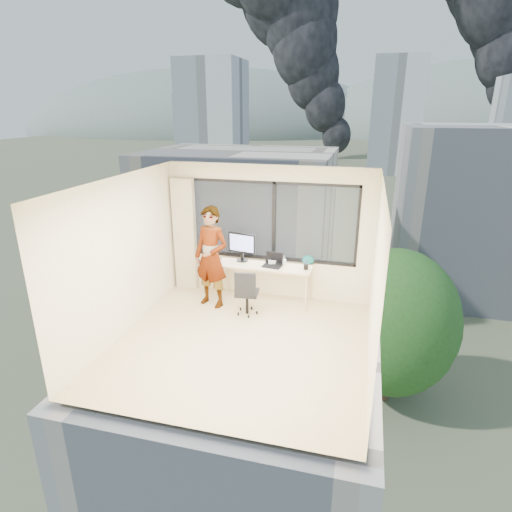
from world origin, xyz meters
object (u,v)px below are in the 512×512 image
(handbag, at_px, (308,260))
(desk, at_px, (265,283))
(game_console, at_px, (277,260))
(laptop, at_px, (272,261))
(monitor, at_px, (242,247))
(chair, at_px, (247,291))
(person, at_px, (211,257))

(handbag, bearing_deg, desk, 176.91)
(game_console, xyz_separation_m, laptop, (-0.03, -0.24, 0.07))
(game_console, distance_m, handbag, 0.61)
(laptop, relative_size, handbag, 1.58)
(desk, bearing_deg, monitor, 168.45)
(monitor, bearing_deg, chair, -57.04)
(desk, relative_size, handbag, 7.72)
(chair, distance_m, monitor, 0.99)
(person, bearing_deg, laptop, 34.52)
(chair, distance_m, laptop, 0.79)
(person, height_order, monitor, person)
(monitor, bearing_deg, handbag, 16.27)
(person, xyz_separation_m, handbag, (1.72, 0.65, -0.12))
(game_console, height_order, laptop, laptop)
(chair, xyz_separation_m, monitor, (-0.30, 0.73, 0.59))
(handbag, bearing_deg, person, -178.15)
(monitor, height_order, game_console, monitor)
(desk, xyz_separation_m, handbag, (0.80, 0.22, 0.46))
(desk, relative_size, game_console, 5.28)
(person, height_order, game_console, person)
(chair, xyz_separation_m, laptop, (0.34, 0.57, 0.42))
(desk, xyz_separation_m, monitor, (-0.48, 0.10, 0.66))
(monitor, bearing_deg, laptop, -3.25)
(monitor, distance_m, game_console, 0.72)
(person, distance_m, laptop, 1.15)
(monitor, height_order, laptop, monitor)
(desk, xyz_separation_m, game_console, (0.19, 0.18, 0.42))
(monitor, distance_m, handbag, 1.30)
(person, xyz_separation_m, game_console, (1.12, 0.61, -0.17))
(monitor, relative_size, handbag, 2.44)
(handbag, bearing_deg, chair, -157.46)
(desk, height_order, monitor, monitor)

